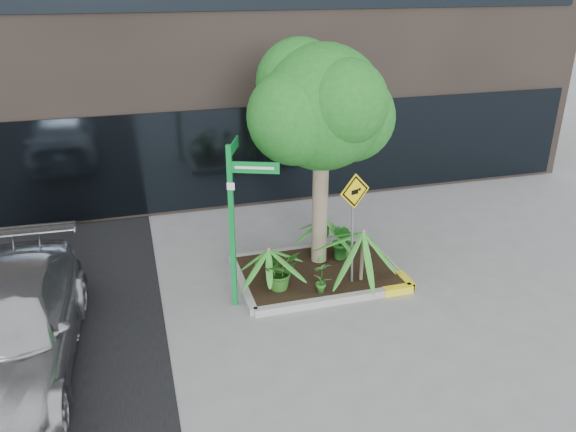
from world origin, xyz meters
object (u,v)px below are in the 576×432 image
object	(u,v)px
street_sign_post	(235,209)
cattle_sign	(354,210)
parked_car	(6,331)
tree	(322,107)

from	to	relation	value
street_sign_post	cattle_sign	world-z (taller)	street_sign_post
cattle_sign	street_sign_post	bearing A→B (deg)	161.95
street_sign_post	cattle_sign	xyz separation A→B (m)	(2.27, -0.03, -0.27)
cattle_sign	parked_car	bearing A→B (deg)	171.31
tree	parked_car	bearing A→B (deg)	-161.21
parked_car	cattle_sign	world-z (taller)	cattle_sign
street_sign_post	cattle_sign	size ratio (longest dim) A/B	1.39
parked_car	tree	bearing A→B (deg)	21.13
parked_car	street_sign_post	distance (m)	4.12
street_sign_post	cattle_sign	bearing A→B (deg)	20.64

